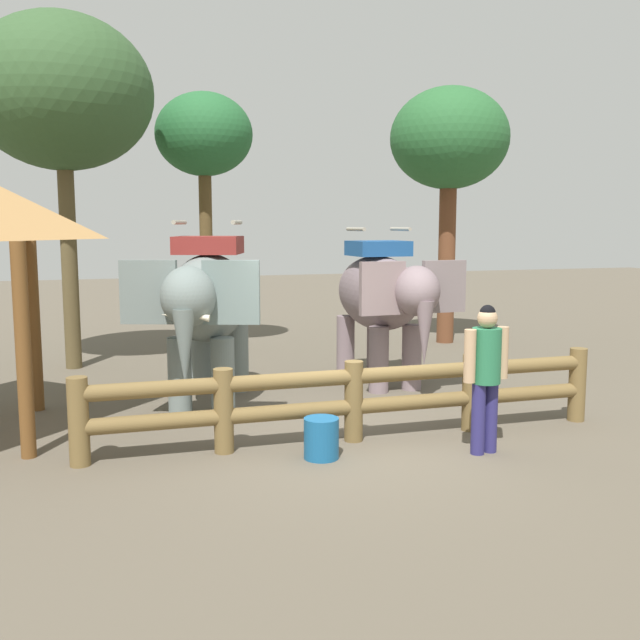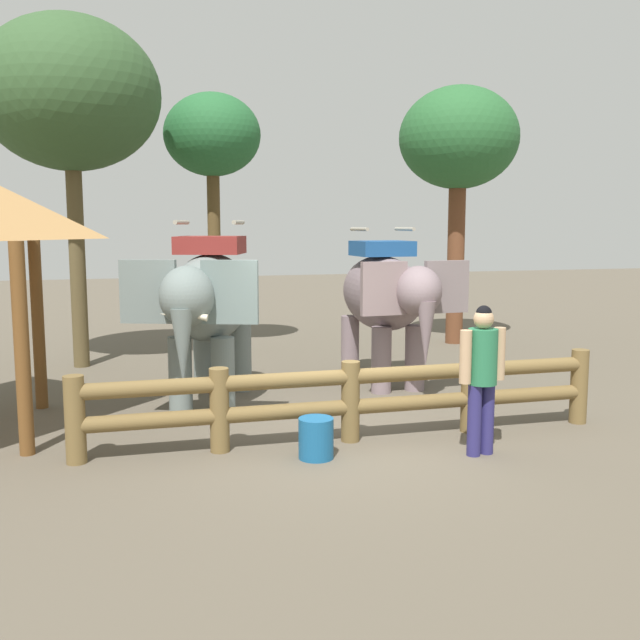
{
  "view_description": "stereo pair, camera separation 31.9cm",
  "coord_description": "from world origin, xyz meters",
  "px_view_note": "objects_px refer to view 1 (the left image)",
  "views": [
    {
      "loc": [
        -3.15,
        -8.56,
        2.8
      ],
      "look_at": [
        0.0,
        1.45,
        1.4
      ],
      "focal_mm": 40.58,
      "sensor_mm": 36.0,
      "label": 1
    },
    {
      "loc": [
        -2.84,
        -8.65,
        2.8
      ],
      "look_at": [
        0.0,
        1.45,
        1.4
      ],
      "focal_mm": 40.58,
      "sensor_mm": 36.0,
      "label": 2
    }
  ],
  "objects_px": {
    "tree_far_left": "(204,139)",
    "tree_back_center": "(449,142)",
    "elephant_center": "(383,297)",
    "tourist_woman_in_black": "(486,368)",
    "tree_far_right": "(62,94)",
    "elephant_near_left": "(207,303)",
    "feed_bucket": "(321,438)",
    "log_fence": "(354,395)"
  },
  "relations": [
    {
      "from": "tree_far_left",
      "to": "tree_back_center",
      "type": "relative_size",
      "value": 0.95
    },
    {
      "from": "elephant_center",
      "to": "tree_far_left",
      "type": "bearing_deg",
      "value": 118.2
    },
    {
      "from": "tourist_woman_in_black",
      "to": "tree_back_center",
      "type": "xyz_separation_m",
      "value": [
        3.43,
        7.71,
        3.59
      ]
    },
    {
      "from": "elephant_center",
      "to": "tree_back_center",
      "type": "relative_size",
      "value": 0.54
    },
    {
      "from": "tree_far_right",
      "to": "elephant_near_left",
      "type": "bearing_deg",
      "value": -61.12
    },
    {
      "from": "elephant_near_left",
      "to": "tree_back_center",
      "type": "distance_m",
      "value": 8.25
    },
    {
      "from": "tourist_woman_in_black",
      "to": "feed_bucket",
      "type": "relative_size",
      "value": 3.72
    },
    {
      "from": "log_fence",
      "to": "elephant_near_left",
      "type": "distance_m",
      "value": 3.0
    },
    {
      "from": "tourist_woman_in_black",
      "to": "tree_far_left",
      "type": "xyz_separation_m",
      "value": [
        -2.1,
        8.37,
        3.55
      ]
    },
    {
      "from": "elephant_near_left",
      "to": "feed_bucket",
      "type": "relative_size",
      "value": 6.9
    },
    {
      "from": "log_fence",
      "to": "tree_far_left",
      "type": "bearing_deg",
      "value": 95.76
    },
    {
      "from": "tree_back_center",
      "to": "tree_far_right",
      "type": "xyz_separation_m",
      "value": [
        -8.36,
        -0.62,
        0.54
      ]
    },
    {
      "from": "log_fence",
      "to": "tree_back_center",
      "type": "distance_m",
      "value": 9.22
    },
    {
      "from": "tree_back_center",
      "to": "elephant_near_left",
      "type": "bearing_deg",
      "value": -145.31
    },
    {
      "from": "log_fence",
      "to": "elephant_center",
      "type": "bearing_deg",
      "value": 61.53
    },
    {
      "from": "tree_far_left",
      "to": "tree_far_right",
      "type": "xyz_separation_m",
      "value": [
        -2.83,
        -1.27,
        0.58
      ]
    },
    {
      "from": "elephant_near_left",
      "to": "tree_far_left",
      "type": "relative_size",
      "value": 0.61
    },
    {
      "from": "tree_far_right",
      "to": "feed_bucket",
      "type": "bearing_deg",
      "value": -66.13
    },
    {
      "from": "tree_back_center",
      "to": "feed_bucket",
      "type": "distance_m",
      "value": 10.1
    },
    {
      "from": "tree_far_right",
      "to": "tree_far_left",
      "type": "bearing_deg",
      "value": 24.2
    },
    {
      "from": "elephant_near_left",
      "to": "feed_bucket",
      "type": "height_order",
      "value": "elephant_near_left"
    },
    {
      "from": "tree_far_right",
      "to": "tree_back_center",
      "type": "bearing_deg",
      "value": 4.21
    },
    {
      "from": "elephant_center",
      "to": "elephant_near_left",
      "type": "bearing_deg",
      "value": -169.26
    },
    {
      "from": "tourist_woman_in_black",
      "to": "elephant_near_left",
      "type": "bearing_deg",
      "value": 130.52
    },
    {
      "from": "tree_far_left",
      "to": "feed_bucket",
      "type": "height_order",
      "value": "tree_far_left"
    },
    {
      "from": "log_fence",
      "to": "tree_far_left",
      "type": "height_order",
      "value": "tree_far_left"
    },
    {
      "from": "log_fence",
      "to": "tourist_woman_in_black",
      "type": "distance_m",
      "value": 1.72
    },
    {
      "from": "log_fence",
      "to": "tree_back_center",
      "type": "height_order",
      "value": "tree_back_center"
    },
    {
      "from": "elephant_center",
      "to": "tree_back_center",
      "type": "xyz_separation_m",
      "value": [
        3.17,
        3.77,
        3.11
      ]
    },
    {
      "from": "elephant_near_left",
      "to": "tree_back_center",
      "type": "relative_size",
      "value": 0.58
    },
    {
      "from": "tourist_woman_in_black",
      "to": "tree_far_right",
      "type": "bearing_deg",
      "value": 124.79
    },
    {
      "from": "elephant_center",
      "to": "tourist_woman_in_black",
      "type": "xyz_separation_m",
      "value": [
        -0.27,
        -3.95,
        -0.48
      ]
    },
    {
      "from": "tree_far_left",
      "to": "elephant_center",
      "type": "bearing_deg",
      "value": -61.8
    },
    {
      "from": "elephant_near_left",
      "to": "tree_far_right",
      "type": "distance_m",
      "value": 5.58
    },
    {
      "from": "log_fence",
      "to": "tree_far_right",
      "type": "distance_m",
      "value": 8.46
    },
    {
      "from": "log_fence",
      "to": "elephant_near_left",
      "type": "bearing_deg",
      "value": 122.18
    },
    {
      "from": "elephant_center",
      "to": "tree_back_center",
      "type": "bearing_deg",
      "value": 49.94
    },
    {
      "from": "elephant_center",
      "to": "tree_back_center",
      "type": "height_order",
      "value": "tree_back_center"
    },
    {
      "from": "tree_back_center",
      "to": "tree_far_right",
      "type": "relative_size",
      "value": 0.89
    },
    {
      "from": "log_fence",
      "to": "tree_back_center",
      "type": "relative_size",
      "value": 1.18
    },
    {
      "from": "log_fence",
      "to": "tree_back_center",
      "type": "xyz_separation_m",
      "value": [
        4.79,
        6.76,
        4.05
      ]
    },
    {
      "from": "tree_back_center",
      "to": "tree_far_right",
      "type": "bearing_deg",
      "value": -175.79
    }
  ]
}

